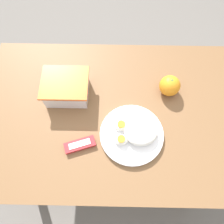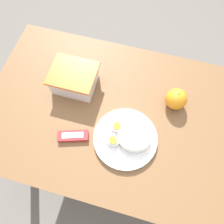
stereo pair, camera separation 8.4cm
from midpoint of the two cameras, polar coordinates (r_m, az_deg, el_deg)
ground_plane at (r=1.56m, az=-1.36°, el=-11.02°), size 10.00×10.00×0.00m
table at (r=0.98m, az=-2.14°, el=-3.19°), size 1.05×0.69×0.72m
food_container at (r=0.90m, az=-14.47°, el=5.63°), size 0.18×0.15×0.09m
orange_fruit at (r=0.89m, az=12.20°, el=6.44°), size 0.08×0.08×0.08m
rice_plate at (r=0.82m, az=2.69°, el=-6.01°), size 0.24×0.24×0.06m
candy_bar at (r=0.83m, az=-11.36°, el=-8.71°), size 0.12×0.07×0.02m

